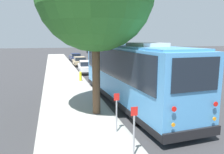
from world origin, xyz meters
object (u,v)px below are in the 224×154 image
shuttle_bus (130,71)px  fire_hydrant (80,76)px  parked_sedan_navy (75,57)px  sign_post_far (117,112)px  parked_sedan_white (86,67)px  sign_post_near (134,131)px  parked_sedan_tan (80,62)px

shuttle_bus → fire_hydrant: bearing=12.9°
parked_sedan_navy → fire_hydrant: bearing=172.6°
parked_sedan_navy → sign_post_far: 29.93m
parked_sedan_white → sign_post_near: 18.36m
parked_sedan_tan → sign_post_near: bearing=175.5°
sign_post_far → sign_post_near: bearing=180.0°
parked_sedan_navy → parked_sedan_white: bearing=176.5°
parked_sedan_tan → shuttle_bus: bearing=-179.4°
parked_sedan_white → sign_post_far: (-16.43, 1.38, 0.34)m
shuttle_bus → fire_hydrant: shuttle_bus is taller
parked_sedan_navy → sign_post_far: sign_post_far is taller
sign_post_far → fire_hydrant: (11.04, -0.02, -0.41)m
sign_post_far → parked_sedan_tan: bearing=-3.6°
shuttle_bus → sign_post_near: shuttle_bus is taller
shuttle_bus → sign_post_near: 6.38m
shuttle_bus → parked_sedan_navy: 25.83m
shuttle_bus → parked_sedan_tan: shuttle_bus is taller
parked_sedan_white → sign_post_near: bearing=178.9°
sign_post_near → fire_hydrant: bearing=-0.1°
parked_sedan_tan → sign_post_near: (-24.94, 1.47, 0.40)m
shuttle_bus → parked_sedan_white: size_ratio=2.52×
shuttle_bus → sign_post_near: size_ratio=7.21×
fire_hydrant → sign_post_near: bearing=179.9°
parked_sedan_navy → shuttle_bus: bearing=178.4°
parked_sedan_navy → fire_hydrant: (-18.84, 1.58, -0.05)m
parked_sedan_tan → sign_post_far: size_ratio=2.65×
shuttle_bus → parked_sedan_tan: bearing=-1.5°
parked_sedan_tan → fire_hydrant: 12.12m
shuttle_bus → parked_sedan_white: shuttle_bus is taller
fire_hydrant → parked_sedan_navy: bearing=-4.8°
shuttle_bus → parked_sedan_navy: (25.79, 0.43, -1.33)m
shuttle_bus → parked_sedan_white: 12.43m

